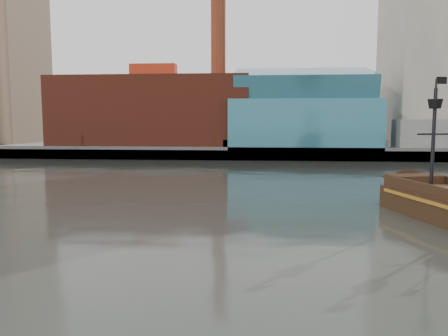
{
  "coord_description": "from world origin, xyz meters",
  "views": [
    {
      "loc": [
        1.58,
        -22.94,
        7.68
      ],
      "look_at": [
        -1.34,
        11.13,
        4.0
      ],
      "focal_mm": 35.0,
      "sensor_mm": 36.0,
      "label": 1
    }
  ],
  "objects": [
    {
      "name": "ground",
      "position": [
        0.0,
        0.0,
        0.0
      ],
      "size": [
        400.0,
        400.0,
        0.0
      ],
      "primitive_type": "plane",
      "color": "#252723",
      "rests_on": "ground"
    },
    {
      "name": "promenade_far",
      "position": [
        0.0,
        92.0,
        1.0
      ],
      "size": [
        220.0,
        60.0,
        2.0
      ],
      "primitive_type": "cube",
      "color": "slate",
      "rests_on": "ground"
    },
    {
      "name": "seawall",
      "position": [
        0.0,
        62.5,
        1.3
      ],
      "size": [
        220.0,
        1.0,
        2.6
      ],
      "primitive_type": "cube",
      "color": "#4C4C49",
      "rests_on": "ground"
    },
    {
      "name": "skyline",
      "position": [
        5.21,
        84.56,
        24.55
      ],
      "size": [
        149.0,
        45.0,
        62.0
      ],
      "color": "#7B5E4A",
      "rests_on": "promenade_far"
    }
  ]
}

